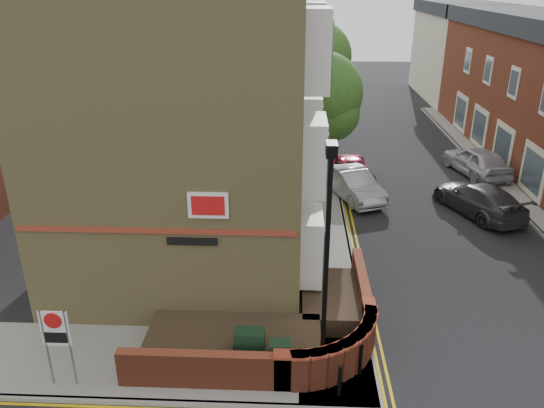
% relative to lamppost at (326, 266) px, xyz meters
% --- Properties ---
extents(ground, '(120.00, 120.00, 0.00)m').
position_rel_lamppost_xyz_m(ground, '(-1.60, -1.20, -3.34)').
color(ground, black).
rests_on(ground, ground).
extents(pavement_corner, '(13.00, 3.00, 0.12)m').
position_rel_lamppost_xyz_m(pavement_corner, '(-5.10, 0.30, -3.28)').
color(pavement_corner, gray).
rests_on(pavement_corner, ground).
extents(pavement_main, '(2.00, 32.00, 0.12)m').
position_rel_lamppost_xyz_m(pavement_main, '(0.40, 14.80, -3.28)').
color(pavement_main, gray).
rests_on(pavement_main, ground).
extents(kerb_side, '(13.00, 0.15, 0.12)m').
position_rel_lamppost_xyz_m(kerb_side, '(-5.10, -1.20, -3.28)').
color(kerb_side, gray).
rests_on(kerb_side, ground).
extents(kerb_main_near, '(0.15, 32.00, 0.12)m').
position_rel_lamppost_xyz_m(kerb_main_near, '(1.40, 14.80, -3.28)').
color(kerb_main_near, gray).
rests_on(kerb_main_near, ground).
extents(kerb_main_far, '(0.15, 40.00, 0.12)m').
position_rel_lamppost_xyz_m(kerb_main_far, '(9.40, 11.80, -3.28)').
color(kerb_main_far, gray).
rests_on(kerb_main_far, ground).
extents(yellow_lines_main, '(0.28, 32.00, 0.01)m').
position_rel_lamppost_xyz_m(yellow_lines_main, '(1.65, 14.80, -3.34)').
color(yellow_lines_main, gold).
rests_on(yellow_lines_main, ground).
extents(corner_building, '(8.95, 10.40, 13.60)m').
position_rel_lamppost_xyz_m(corner_building, '(-4.44, 6.80, 2.88)').
color(corner_building, '#9A8952').
rests_on(corner_building, ground).
extents(garden_wall, '(6.80, 6.00, 1.20)m').
position_rel_lamppost_xyz_m(garden_wall, '(-1.60, 1.30, -3.34)').
color(garden_wall, brown).
rests_on(garden_wall, ground).
extents(lamppost, '(0.25, 0.50, 6.30)m').
position_rel_lamppost_xyz_m(lamppost, '(0.00, 0.00, 0.00)').
color(lamppost, black).
rests_on(lamppost, pavement_corner).
extents(utility_cabinet_large, '(0.80, 0.45, 1.20)m').
position_rel_lamppost_xyz_m(utility_cabinet_large, '(-1.90, 0.10, -2.62)').
color(utility_cabinet_large, black).
rests_on(utility_cabinet_large, pavement_corner).
extents(utility_cabinet_small, '(0.55, 0.40, 1.10)m').
position_rel_lamppost_xyz_m(utility_cabinet_small, '(-1.10, -0.20, -2.67)').
color(utility_cabinet_small, black).
rests_on(utility_cabinet_small, pavement_corner).
extents(bollard_near, '(0.11, 0.11, 0.90)m').
position_rel_lamppost_xyz_m(bollard_near, '(0.40, -0.80, -2.77)').
color(bollard_near, black).
rests_on(bollard_near, pavement_corner).
extents(bollard_far, '(0.11, 0.11, 0.90)m').
position_rel_lamppost_xyz_m(bollard_far, '(1.00, -0.00, -2.77)').
color(bollard_far, black).
rests_on(bollard_far, pavement_corner).
extents(zone_sign, '(0.72, 0.07, 2.20)m').
position_rel_lamppost_xyz_m(zone_sign, '(-6.60, -0.70, -1.70)').
color(zone_sign, slate).
rests_on(zone_sign, pavement_corner).
extents(far_terrace_cream, '(5.40, 12.40, 8.00)m').
position_rel_lamppost_xyz_m(far_terrace_cream, '(12.90, 36.80, 0.71)').
color(far_terrace_cream, beige).
rests_on(far_terrace_cream, ground).
extents(tree_near, '(3.64, 3.65, 6.70)m').
position_rel_lamppost_xyz_m(tree_near, '(0.40, 12.85, 1.36)').
color(tree_near, '#382B1E').
rests_on(tree_near, pavement_main).
extents(tree_mid, '(4.03, 4.03, 7.42)m').
position_rel_lamppost_xyz_m(tree_mid, '(0.40, 20.85, 1.85)').
color(tree_mid, '#382B1E').
rests_on(tree_mid, pavement_main).
extents(tree_far, '(3.81, 3.81, 7.00)m').
position_rel_lamppost_xyz_m(tree_far, '(0.40, 28.85, 1.57)').
color(tree_far, '#382B1E').
rests_on(tree_far, pavement_main).
extents(traffic_light_assembly, '(0.20, 0.16, 4.20)m').
position_rel_lamppost_xyz_m(traffic_light_assembly, '(0.80, 23.80, -0.56)').
color(traffic_light_assembly, black).
rests_on(traffic_light_assembly, pavement_main).
extents(silver_car_near, '(2.99, 4.56, 1.42)m').
position_rel_lamppost_xyz_m(silver_car_near, '(2.00, 12.53, -2.63)').
color(silver_car_near, '#95989B').
rests_on(silver_car_near, ground).
extents(red_car_main, '(2.39, 4.49, 1.20)m').
position_rel_lamppost_xyz_m(red_car_main, '(2.08, 14.80, -2.74)').
color(red_car_main, maroon).
rests_on(red_car_main, ground).
extents(grey_car_far, '(3.64, 5.21, 1.40)m').
position_rel_lamppost_xyz_m(grey_car_far, '(7.40, 10.96, -2.64)').
color(grey_car_far, '#323238').
rests_on(grey_car_far, ground).
extents(silver_car_far, '(2.91, 4.87, 1.55)m').
position_rel_lamppost_xyz_m(silver_car_far, '(8.90, 16.15, -2.57)').
color(silver_car_far, '#B0B1B8').
rests_on(silver_car_far, ground).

